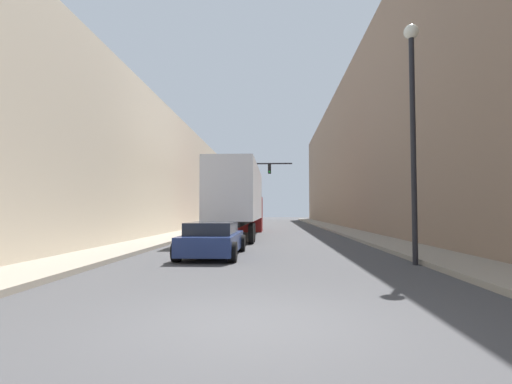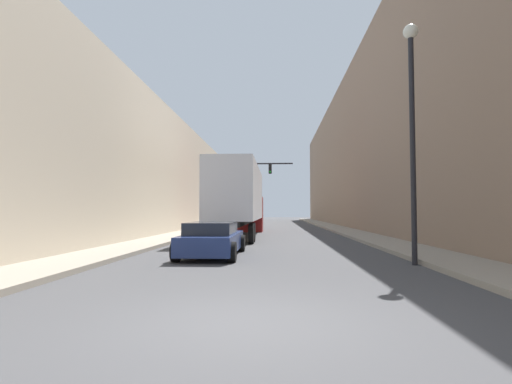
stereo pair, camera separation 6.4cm
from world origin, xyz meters
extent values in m
plane|color=#424244|center=(0.00, 0.00, 0.00)|extent=(200.00, 200.00, 0.00)
cube|color=gray|center=(5.69, 30.00, 0.07)|extent=(2.12, 80.00, 0.15)
cube|color=gray|center=(-5.69, 30.00, 0.07)|extent=(2.12, 80.00, 0.15)
cube|color=#846B56|center=(9.76, 30.00, 7.11)|extent=(6.00, 80.00, 14.23)
cube|color=beige|center=(-9.76, 30.00, 4.28)|extent=(6.00, 80.00, 8.57)
cube|color=silver|center=(-1.90, 18.27, 2.66)|extent=(2.47, 11.56, 3.12)
cube|color=black|center=(-1.90, 18.27, 0.95)|extent=(1.24, 11.56, 0.24)
cube|color=maroon|center=(-1.90, 25.27, 1.34)|extent=(2.47, 2.44, 2.68)
cylinder|color=black|center=(-2.98, 13.69, 0.50)|extent=(0.25, 1.00, 1.00)
cylinder|color=black|center=(-0.81, 13.69, 0.50)|extent=(0.25, 1.00, 1.00)
cylinder|color=black|center=(-2.98, 14.89, 0.50)|extent=(0.25, 1.00, 1.00)
cylinder|color=black|center=(-0.81, 14.89, 0.50)|extent=(0.25, 1.00, 1.00)
cylinder|color=black|center=(-2.98, 25.27, 0.50)|extent=(0.25, 1.00, 1.00)
cylinder|color=black|center=(-0.81, 25.27, 0.50)|extent=(0.25, 1.00, 1.00)
cube|color=navy|center=(-1.85, 8.45, 0.48)|extent=(1.76, 4.66, 0.61)
cube|color=#1E232D|center=(-1.85, 8.22, 0.99)|extent=(1.55, 2.56, 0.41)
cylinder|color=black|center=(-2.73, 10.08, 0.32)|extent=(0.25, 0.64, 0.64)
cylinder|color=black|center=(-0.97, 10.08, 0.32)|extent=(0.25, 0.64, 0.64)
cylinder|color=black|center=(-2.73, 6.72, 0.32)|extent=(0.25, 0.64, 0.64)
cylinder|color=black|center=(-0.97, 6.72, 0.32)|extent=(0.25, 0.64, 0.64)
cylinder|color=black|center=(-4.48, 32.09, 3.20)|extent=(0.20, 0.20, 6.40)
cube|color=black|center=(-1.26, 32.09, 6.10)|extent=(6.45, 0.12, 0.12)
cube|color=black|center=(-2.33, 32.09, 5.59)|extent=(0.30, 0.24, 0.90)
sphere|color=red|center=(-2.33, 31.95, 5.59)|extent=(0.18, 0.18, 0.18)
cube|color=black|center=(-0.18, 32.09, 5.59)|extent=(0.30, 0.24, 0.90)
sphere|color=green|center=(-0.18, 31.95, 5.31)|extent=(0.18, 0.18, 0.18)
cylinder|color=black|center=(4.48, 6.37, 3.43)|extent=(0.16, 0.16, 6.87)
sphere|color=silver|center=(4.48, 6.37, 7.02)|extent=(0.44, 0.44, 0.44)
camera|label=1|loc=(0.36, -5.67, 1.59)|focal=28.00mm
camera|label=2|loc=(0.42, -5.67, 1.59)|focal=28.00mm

